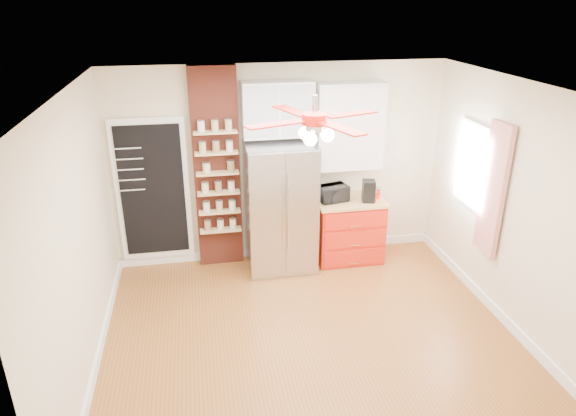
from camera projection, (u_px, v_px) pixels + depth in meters
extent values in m
plane|color=brown|center=(310.00, 336.00, 5.68)|extent=(4.50, 4.50, 0.00)
plane|color=white|center=(315.00, 89.00, 4.63)|extent=(4.50, 4.50, 0.00)
cube|color=beige|center=(279.00, 165.00, 6.97)|extent=(4.50, 0.02, 2.70)
cube|color=beige|center=(382.00, 351.00, 3.34)|extent=(4.50, 0.02, 2.70)
cube|color=beige|center=(77.00, 243.00, 4.78)|extent=(0.02, 4.00, 2.70)
cube|color=beige|center=(516.00, 209.00, 5.53)|extent=(0.02, 4.00, 2.70)
cube|color=white|center=(153.00, 191.00, 6.75)|extent=(0.95, 0.04, 1.95)
cube|color=black|center=(153.00, 191.00, 6.73)|extent=(0.82, 0.02, 1.78)
cube|color=maroon|center=(217.00, 170.00, 6.76)|extent=(0.60, 0.16, 2.70)
cube|color=silver|center=(281.00, 207.00, 6.81)|extent=(0.90, 0.70, 1.75)
cube|color=white|center=(277.00, 109.00, 6.49)|extent=(0.90, 0.35, 0.70)
cube|color=red|center=(348.00, 230.00, 7.19)|extent=(0.90, 0.60, 0.86)
cube|color=tan|center=(350.00, 201.00, 7.02)|extent=(0.94, 0.64, 0.04)
cube|color=white|center=(349.00, 126.00, 6.79)|extent=(0.90, 0.30, 1.15)
cube|color=white|center=(474.00, 166.00, 6.27)|extent=(0.04, 0.75, 1.05)
cube|color=red|center=(493.00, 190.00, 5.80)|extent=(0.06, 0.40, 1.55)
cylinder|color=silver|center=(315.00, 106.00, 4.69)|extent=(0.05, 0.05, 0.20)
cylinder|color=#961109|center=(315.00, 119.00, 4.74)|extent=(0.24, 0.24, 0.10)
sphere|color=white|center=(314.00, 136.00, 4.80)|extent=(0.13, 0.13, 0.13)
imported|color=black|center=(333.00, 193.00, 6.92)|extent=(0.44, 0.35, 0.22)
cube|color=black|center=(369.00, 191.00, 6.89)|extent=(0.20, 0.21, 0.29)
cylinder|color=#A42709|center=(373.00, 197.00, 6.91)|extent=(0.09, 0.09, 0.14)
cylinder|color=red|center=(377.00, 193.00, 7.02)|extent=(0.12, 0.12, 0.14)
cylinder|color=beige|center=(206.00, 168.00, 6.59)|extent=(0.11, 0.11, 0.12)
cylinder|color=olive|center=(231.00, 166.00, 6.63)|extent=(0.12, 0.12, 0.13)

